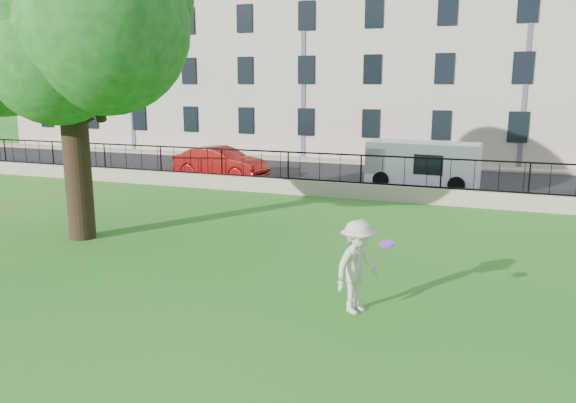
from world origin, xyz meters
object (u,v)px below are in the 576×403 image
at_px(frisbee, 387,244).
at_px(red_sedan, 221,163).
at_px(white_van, 423,165).
at_px(man, 358,267).
at_px(tree, 63,11).

distance_m(frisbee, red_sedan, 17.28).
bearing_deg(red_sedan, white_van, -77.69).
relative_size(man, red_sedan, 0.41).
height_order(tree, white_van, tree).
bearing_deg(tree, frisbee, -17.63).
distance_m(man, red_sedan, 16.54).
bearing_deg(man, frisbee, -100.04).
bearing_deg(tree, man, -16.25).
distance_m(man, frisbee, 0.99).
bearing_deg(red_sedan, tree, -168.90).
bearing_deg(frisbee, red_sedan, 127.14).
bearing_deg(frisbee, white_van, 94.65).
xyz_separation_m(tree, man, (8.86, -2.58, -5.39)).
bearing_deg(white_van, tree, -120.87).
bearing_deg(red_sedan, frisbee, -136.74).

